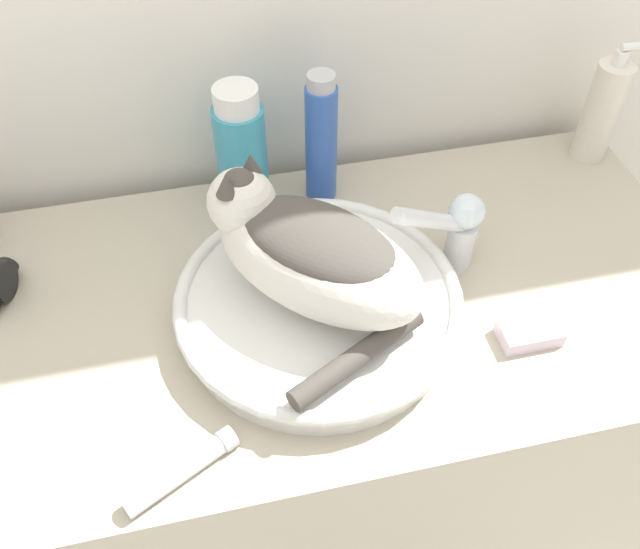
{
  "coord_description": "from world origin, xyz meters",
  "views": [
    {
      "loc": [
        -0.13,
        -0.33,
        1.59
      ],
      "look_at": [
        -0.0,
        0.24,
        0.94
      ],
      "focal_mm": 38.0,
      "sensor_mm": 36.0,
      "label": 1
    }
  ],
  "objects": [
    {
      "name": "vanity_counter",
      "position": [
        0.0,
        0.29,
        0.42
      ],
      "size": [
        1.2,
        0.58,
        0.84
      ],
      "color": "#B2A893",
      "rests_on": "ground_plane"
    },
    {
      "name": "sink_basin",
      "position": [
        -0.0,
        0.25,
        0.86
      ],
      "size": [
        0.4,
        0.4,
        0.05
      ],
      "color": "silver",
      "rests_on": "vanity_counter"
    },
    {
      "name": "cat",
      "position": [
        -0.01,
        0.26,
        0.96
      ],
      "size": [
        0.32,
        0.35,
        0.17
      ],
      "rotation": [
        0.0,
        0.0,
        2.34
      ],
      "color": "silver",
      "rests_on": "sink_basin"
    },
    {
      "name": "faucet",
      "position": [
        0.22,
        0.31,
        0.92
      ],
      "size": [
        0.15,
        0.07,
        0.16
      ],
      "rotation": [
        0.0,
        0.0,
        -2.89
      ],
      "color": "silver",
      "rests_on": "vanity_counter"
    },
    {
      "name": "shampoo_bottle_tall",
      "position": [
        0.06,
        0.51,
        0.95
      ],
      "size": [
        0.05,
        0.05,
        0.23
      ],
      "color": "#335BB7",
      "rests_on": "vanity_counter"
    },
    {
      "name": "soap_pump_bottle",
      "position": [
        0.55,
        0.51,
        0.93
      ],
      "size": [
        0.06,
        0.06,
        0.21
      ],
      "color": "silver",
      "rests_on": "vanity_counter"
    },
    {
      "name": "mouthwash_bottle",
      "position": [
        -0.06,
        0.51,
        0.94
      ],
      "size": [
        0.08,
        0.08,
        0.22
      ],
      "color": "teal",
      "rests_on": "vanity_counter"
    },
    {
      "name": "cream_tube",
      "position": [
        -0.21,
        0.06,
        0.85
      ],
      "size": [
        0.14,
        0.09,
        0.03
      ],
      "rotation": [
        0.0,
        0.0,
        0.47
      ],
      "color": "silver",
      "rests_on": "vanity_counter"
    },
    {
      "name": "soap_bar",
      "position": [
        0.28,
        0.15,
        0.85
      ],
      "size": [
        0.08,
        0.05,
        0.02
      ],
      "color": "silver",
      "rests_on": "vanity_counter"
    }
  ]
}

